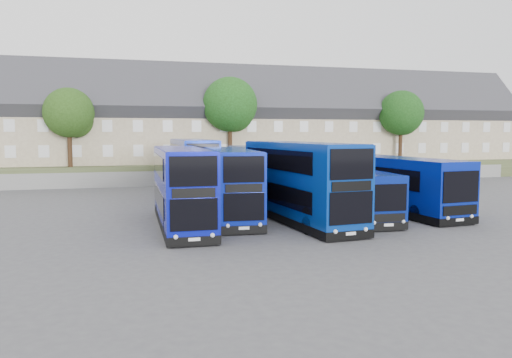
# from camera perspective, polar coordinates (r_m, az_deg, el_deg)

# --- Properties ---
(ground) EXTENTS (120.00, 120.00, 0.00)m
(ground) POSITION_cam_1_polar(r_m,az_deg,el_deg) (28.45, 3.87, -5.46)
(ground) COLOR #48484D
(ground) RESTS_ON ground
(retaining_wall) EXTENTS (70.00, 0.40, 1.50)m
(retaining_wall) POSITION_cam_1_polar(r_m,az_deg,el_deg) (51.46, -4.79, 0.20)
(retaining_wall) COLOR slate
(retaining_wall) RESTS_ON ground
(earth_bank) EXTENTS (80.00, 20.00, 2.00)m
(earth_bank) POSITION_cam_1_polar(r_m,az_deg,el_deg) (61.27, -6.45, 1.23)
(earth_bank) COLOR #444929
(earth_bank) RESTS_ON ground
(terrace_row) EXTENTS (66.00, 10.40, 11.20)m
(terrace_row) POSITION_cam_1_polar(r_m,az_deg,el_deg) (58.44, -0.05, 6.56)
(terrace_row) COLOR tan
(terrace_row) RESTS_ON earth_bank
(dd_front_left) EXTENTS (2.70, 11.13, 4.41)m
(dd_front_left) POSITION_cam_1_polar(r_m,az_deg,el_deg) (28.50, -8.49, -1.09)
(dd_front_left) COLOR #0911A5
(dd_front_left) RESTS_ON ground
(dd_front_mid) EXTENTS (3.28, 10.91, 4.27)m
(dd_front_mid) POSITION_cam_1_polar(r_m,az_deg,el_deg) (30.85, -2.98, -0.67)
(dd_front_mid) COLOR #081A9A
(dd_front_mid) RESTS_ON ground
(dd_front_right) EXTENTS (3.81, 12.04, 4.71)m
(dd_front_right) POSITION_cam_1_polar(r_m,az_deg,el_deg) (29.78, 4.98, -0.48)
(dd_front_right) COLOR navy
(dd_front_right) RESTS_ON ground
(dd_rear_left) EXTENTS (2.80, 11.88, 4.71)m
(dd_rear_left) POSITION_cam_1_polar(r_m,az_deg,el_deg) (42.08, -7.24, 1.18)
(dd_rear_left) COLOR #082195
(dd_rear_left) RESTS_ON ground
(dd_rear_right) EXTENTS (2.83, 10.39, 4.09)m
(dd_rear_right) POSITION_cam_1_polar(r_m,az_deg,el_deg) (42.75, -0.50, 0.87)
(dd_rear_right) COLOR navy
(dd_rear_right) RESTS_ON ground
(coach_east_a) EXTENTS (2.93, 11.12, 3.01)m
(coach_east_a) POSITION_cam_1_polar(r_m,az_deg,el_deg) (32.46, 10.63, -1.57)
(coach_east_a) COLOR navy
(coach_east_a) RESTS_ON ground
(coach_east_b) EXTENTS (4.11, 13.62, 3.67)m
(coach_east_b) POSITION_cam_1_polar(r_m,az_deg,el_deg) (35.51, 15.01, -0.55)
(coach_east_b) COLOR #081C96
(coach_east_b) RESTS_ON ground
(tree_west) EXTENTS (4.80, 4.80, 7.65)m
(tree_west) POSITION_cam_1_polar(r_m,az_deg,el_deg) (51.80, -20.44, 6.90)
(tree_west) COLOR #382314
(tree_west) RESTS_ON earth_bank
(tree_mid) EXTENTS (5.76, 5.76, 9.18)m
(tree_mid) POSITION_cam_1_polar(r_m,az_deg,el_deg) (53.31, -2.86, 8.26)
(tree_mid) COLOR #382314
(tree_mid) RESTS_ON earth_bank
(tree_east) EXTENTS (5.12, 5.12, 8.16)m
(tree_east) POSITION_cam_1_polar(r_m,az_deg,el_deg) (60.29, 16.32, 7.07)
(tree_east) COLOR #382314
(tree_east) RESTS_ON earth_bank
(tree_far) EXTENTS (5.44, 5.44, 8.67)m
(tree_far) POSITION_cam_1_polar(r_m,az_deg,el_deg) (69.41, 17.58, 7.05)
(tree_far) COLOR #382314
(tree_far) RESTS_ON earth_bank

